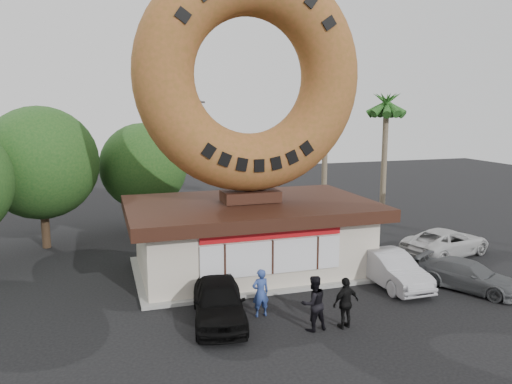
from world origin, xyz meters
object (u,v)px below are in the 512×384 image
object	(u,v)px
person_left	(261,293)
car_black	(219,301)
donut_shop	(251,234)
car_silver	(390,269)
giant_donut	(250,76)
person_center	(313,303)
car_grey	(468,275)
car_white	(446,242)
street_lamp	(176,156)
person_right	(346,303)

from	to	relation	value
person_left	car_black	xyz separation A→B (m)	(-1.56, 0.05, -0.14)
person_left	car_black	world-z (taller)	person_left
donut_shop	car_silver	world-z (taller)	donut_shop
giant_donut	person_center	bearing A→B (deg)	-88.13
person_left	car_grey	world-z (taller)	person_left
giant_donut	car_silver	size ratio (longest dim) A/B	2.32
car_black	car_white	xyz separation A→B (m)	(13.06, 4.26, -0.06)
street_lamp	car_black	xyz separation A→B (m)	(-0.86, -15.01, -3.72)
donut_shop	person_left	bearing A→B (deg)	-102.93
car_silver	car_grey	world-z (taller)	car_silver
street_lamp	person_left	world-z (taller)	street_lamp
street_lamp	person_left	bearing A→B (deg)	-87.35
car_white	street_lamp	bearing A→B (deg)	32.60
person_center	car_black	xyz separation A→B (m)	(-2.93, 1.68, -0.21)
car_grey	car_white	bearing A→B (deg)	32.30
car_black	car_silver	distance (m)	8.01
street_lamp	car_white	bearing A→B (deg)	-41.40
car_black	car_grey	world-z (taller)	car_black
car_grey	car_black	bearing A→B (deg)	149.85
donut_shop	car_grey	world-z (taller)	donut_shop
street_lamp	car_white	xyz separation A→B (m)	(12.20, -10.75, -3.79)
car_grey	car_white	xyz separation A→B (m)	(2.33, 4.36, 0.09)
person_right	car_black	bearing A→B (deg)	-37.18
giant_donut	person_right	world-z (taller)	giant_donut
giant_donut	car_grey	bearing A→B (deg)	-32.57
person_center	car_black	distance (m)	3.39
person_left	car_silver	size ratio (longest dim) A/B	0.41
street_lamp	person_center	xyz separation A→B (m)	(2.07, -16.69, -3.51)
car_grey	car_white	world-z (taller)	car_white
giant_donut	person_left	size ratio (longest dim) A/B	5.69
donut_shop	person_right	world-z (taller)	donut_shop
street_lamp	car_grey	bearing A→B (deg)	-56.87
person_left	person_right	size ratio (longest dim) A/B	0.99
donut_shop	car_black	size ratio (longest dim) A/B	2.51
car_white	car_black	bearing A→B (deg)	92.06
person_left	car_grey	bearing A→B (deg)	174.98
donut_shop	giant_donut	size ratio (longest dim) A/B	1.09
car_silver	car_grey	xyz separation A→B (m)	(2.83, -1.46, -0.12)
car_grey	car_silver	bearing A→B (deg)	123.09
person_right	street_lamp	bearing A→B (deg)	-91.89
car_grey	car_white	size ratio (longest dim) A/B	0.84
giant_donut	car_black	world-z (taller)	giant_donut
car_white	giant_donut	bearing A→B (deg)	69.83
donut_shop	car_white	bearing A→B (deg)	-4.08
donut_shop	giant_donut	xyz separation A→B (m)	(0.00, 0.02, 7.16)
car_grey	person_center	bearing A→B (deg)	161.85
person_right	car_grey	world-z (taller)	person_right
person_center	car_grey	distance (m)	7.96
car_black	car_silver	world-z (taller)	car_black
car_silver	car_black	bearing A→B (deg)	-171.10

